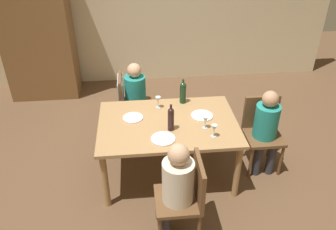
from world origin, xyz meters
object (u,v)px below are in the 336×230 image
object	(u,v)px
wine_bottle_dark_red	(171,118)
wine_glass_near_right	(205,120)
dinner_plate_host	(202,116)
dining_table	(168,128)
wine_bottle_tall_green	(183,92)
dinner_plate_guest_right	(163,139)
wine_glass_near_left	(158,100)
person_man_guest	(266,126)
chair_right_end	(262,128)
dinner_plate_guest_left	(133,118)
wine_glass_centre	(214,128)
chair_far_left	(127,97)
armoire_cabinet	(37,33)
chair_near	(187,194)
person_woman_host	(175,186)
person_man_bearded	(137,94)

from	to	relation	value
wine_bottle_dark_red	wine_glass_near_right	world-z (taller)	wine_bottle_dark_red
dinner_plate_host	wine_glass_near_right	bearing A→B (deg)	-92.87
dining_table	dinner_plate_host	size ratio (longest dim) A/B	6.09
wine_bottle_tall_green	dinner_plate_guest_right	distance (m)	0.83
wine_glass_near_right	wine_glass_near_left	bearing A→B (deg)	134.51
person_man_guest	wine_bottle_dark_red	bearing A→B (deg)	6.03
chair_right_end	dinner_plate_guest_right	size ratio (longest dim) A/B	3.49
wine_glass_near_right	dinner_plate_guest_left	xyz separation A→B (m)	(-0.80, 0.28, -0.10)
wine_bottle_dark_red	wine_glass_near_left	bearing A→B (deg)	101.93
dining_table	chair_right_end	xyz separation A→B (m)	(1.18, 0.09, -0.14)
wine_glass_centre	wine_glass_near_left	bearing A→B (deg)	129.48
wine_bottle_tall_green	dinner_plate_guest_left	xyz separation A→B (m)	(-0.63, -0.31, -0.14)
chair_far_left	wine_glass_near_left	distance (m)	0.75
wine_bottle_dark_red	dinner_plate_guest_right	distance (m)	0.25
armoire_cabinet	chair_right_end	world-z (taller)	armoire_cabinet
chair_near	dinner_plate_host	xyz separation A→B (m)	(0.33, 1.02, 0.23)
wine_glass_near_left	dinner_plate_guest_right	world-z (taller)	wine_glass_near_left
armoire_cabinet	chair_far_left	world-z (taller)	armoire_cabinet
chair_right_end	person_man_guest	world-z (taller)	person_man_guest
dining_table	dinner_plate_guest_right	size ratio (longest dim) A/B	6.07
chair_far_left	person_woman_host	size ratio (longest dim) A/B	0.82
armoire_cabinet	dinner_plate_guest_left	bearing A→B (deg)	-55.34
wine_glass_near_right	chair_far_left	bearing A→B (deg)	129.34
chair_near	person_man_guest	world-z (taller)	person_man_guest
armoire_cabinet	dinner_plate_host	size ratio (longest dim) A/B	8.29
wine_glass_near_left	person_man_guest	bearing A→B (deg)	-16.21
chair_right_end	wine_bottle_tall_green	size ratio (longest dim) A/B	2.82
chair_far_left	dinner_plate_host	bearing A→B (deg)	47.10
wine_glass_near_right	dinner_plate_host	size ratio (longest dim) A/B	0.57
wine_glass_near_right	wine_glass_centre	bearing A→B (deg)	-70.34
dining_table	person_man_bearded	world-z (taller)	person_man_bearded
wine_glass_near_right	dinner_plate_guest_right	bearing A→B (deg)	-161.16
person_man_bearded	wine_glass_near_left	xyz separation A→B (m)	(0.25, -0.58, 0.22)
chair_right_end	person_woman_host	world-z (taller)	person_woman_host
dinner_plate_host	dinner_plate_guest_right	bearing A→B (deg)	-140.45
armoire_cabinet	dinner_plate_host	xyz separation A→B (m)	(2.32, -2.21, -0.34)
wine_glass_centre	dinner_plate_host	distance (m)	0.43
chair_right_end	wine_glass_centre	bearing A→B (deg)	29.87
dining_table	wine_glass_near_left	distance (m)	0.40
armoire_cabinet	chair_far_left	distance (m)	2.03
person_man_guest	wine_bottle_dark_red	xyz separation A→B (m)	(-1.16, -0.12, 0.27)
dinner_plate_host	chair_near	bearing A→B (deg)	-107.83
dining_table	wine_bottle_dark_red	xyz separation A→B (m)	(0.02, -0.15, 0.23)
dinner_plate_guest_left	chair_far_left	bearing A→B (deg)	95.89
chair_far_left	dinner_plate_host	xyz separation A→B (m)	(0.90, -0.84, 0.17)
person_man_bearded	person_man_guest	bearing A→B (deg)	57.86
person_man_guest	wine_glass_near_left	world-z (taller)	person_man_guest
dining_table	wine_bottle_tall_green	world-z (taller)	wine_bottle_tall_green
dining_table	armoire_cabinet	bearing A→B (deg)	129.61
chair_near	wine_glass_near_left	xyz separation A→B (m)	(-0.17, 1.27, 0.33)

